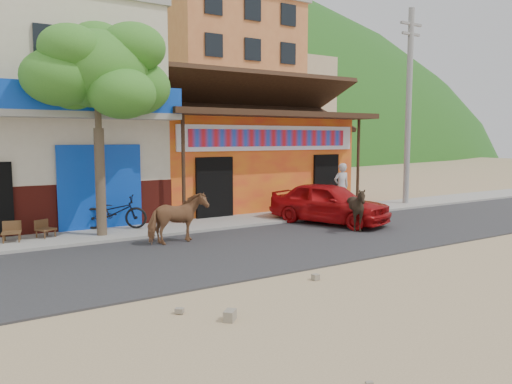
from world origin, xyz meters
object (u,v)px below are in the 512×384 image
Objects in this scene: red_car at (329,203)px; cow_dark at (357,209)px; pedestrian at (341,186)px; cafe_chair_left at (11,223)px; scooter at (115,212)px; tree at (99,128)px; cafe_chair_right at (45,221)px; cow_tan at (178,218)px; utility_pole at (409,107)px.

cow_dark is at bearing -116.95° from red_car.
pedestrian is 1.79× the size of cafe_chair_left.
pedestrian reaches higher than scooter.
cafe_chair_left is (-2.27, 0.35, -2.50)m from tree.
cafe_chair_right is at bearing 20.52° from cafe_chair_left.
cow_tan is 7.92m from pedestrian.
tree is 3.76× the size of cow_tan.
cow_dark is at bearing -108.99° from cow_tan.
red_car is at bearing -42.24° from cafe_chair_right.
cafe_chair_right is at bearing 125.29° from scooter.
pedestrian is (9.16, 0.19, -2.11)m from tree.
cow_dark is 1.34× the size of cafe_chair_left.
scooter is at bearing 177.32° from utility_pole.
utility_pole is 7.62m from cow_dark.
utility_pole is 8.88× the size of cafe_chair_right.
cafe_chair_left is (-11.43, 0.16, -0.39)m from pedestrian.
tree reaches higher than pedestrian.
pedestrian reaches higher than cafe_chair_right.
pedestrian is at bearing -81.00° from cow_tan.
red_car reaches higher than cafe_chair_left.
cow_dark is 0.69× the size of scooter.
red_car is 2.08× the size of scooter.
cow_dark is at bearing -9.54° from cafe_chair_left.
scooter is at bearing 19.51° from cafe_chair_left.
cafe_chair_right is (-10.56, 0.30, -0.44)m from pedestrian.
tree is 0.75× the size of utility_pole.
red_car reaches higher than cow_dark.
pedestrian reaches higher than red_car.
pedestrian is (7.65, 2.03, 0.30)m from cow_tan.
cow_dark reaches higher than cafe_chair_right.
cafe_chair_left is at bearing 54.06° from cow_tan.
utility_pole is at bearing -65.34° from scooter.
cow_tan is at bearing -169.74° from utility_pole.
red_car is (7.00, -1.61, -2.40)m from tree.
utility_pole is 11.97m from cow_tan.
red_car is (-5.80, -1.81, -3.40)m from utility_pole.
tree is 3.12× the size of scooter.
tree is at bearing 169.42° from scooter.
pedestrian is (8.56, -0.58, 0.38)m from scooter.
utility_pole is (12.80, 0.20, 1.00)m from tree.
pedestrian is (-3.64, -0.01, -3.11)m from utility_pole.
cow_tan reaches higher than cafe_chair_left.
pedestrian is at bearing 19.47° from red_car.
tree reaches higher than cafe_chair_right.
cow_tan is 1.77× the size of cafe_chair_right.
utility_pole is at bearing -85.62° from cow_tan.
cow_tan is 3.74m from cafe_chair_right.
utility_pole reaches higher than pedestrian.
utility_pole is 4.79m from pedestrian.
cow_dark is 0.75× the size of pedestrian.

